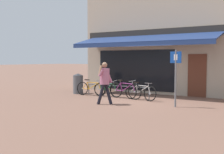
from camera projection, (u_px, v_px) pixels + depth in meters
name	position (u px, v px, depth m)	size (l,w,h in m)	color
ground_plane	(140.00, 100.00, 12.73)	(160.00, 160.00, 0.00)	brown
shop_front	(161.00, 42.00, 16.19)	(8.40, 4.84, 5.68)	tan
bike_rack_rail	(117.00, 87.00, 13.68)	(3.54, 0.04, 0.57)	#47494F
bicycle_orange	(91.00, 88.00, 14.25)	(1.75, 0.52, 0.83)	black
bicycle_green	(108.00, 89.00, 13.90)	(1.65, 0.52, 0.82)	black
bicycle_purple	(125.00, 90.00, 13.14)	(1.84, 0.52, 0.88)	black
bicycle_silver	(140.00, 92.00, 12.70)	(1.74, 0.52, 0.82)	black
pedestrian_adult	(105.00, 79.00, 11.45)	(0.57, 0.72, 1.74)	black
litter_bin	(78.00, 83.00, 15.10)	(0.54, 0.54, 1.09)	#515459
parking_sign	(176.00, 72.00, 10.76)	(0.44, 0.07, 2.20)	slate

